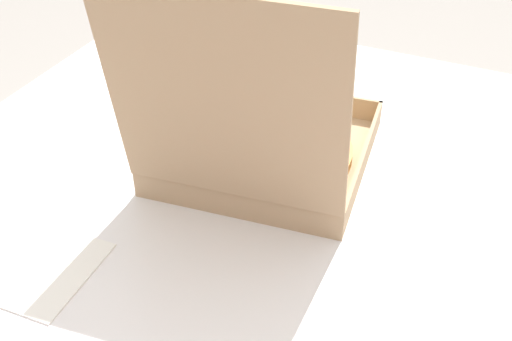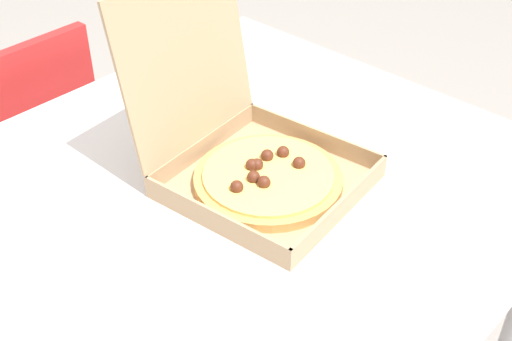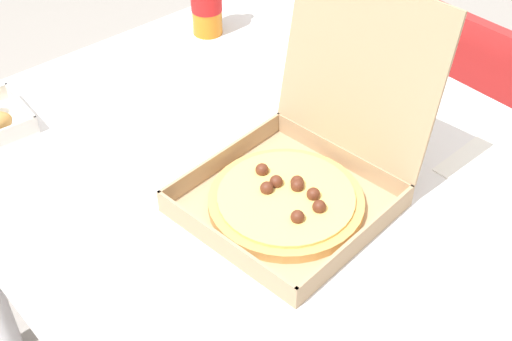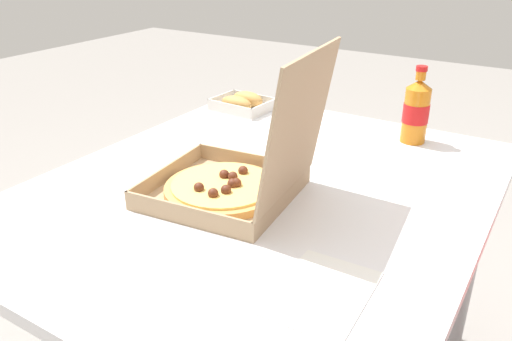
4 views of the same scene
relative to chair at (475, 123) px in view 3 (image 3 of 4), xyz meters
The scene contains 4 objects.
dining_table 0.77m from the chair, 89.51° to the right, with size 1.23×1.01×0.74m.
chair is the anchor object (origin of this frame).
pizza_box_open 0.83m from the chair, 82.52° to the right, with size 0.35×0.40×0.36m.
paper_menu 0.60m from the chair, 54.83° to the right, with size 0.21×0.15×0.00m, color white.
Camera 3 is at (0.72, -0.66, 1.59)m, focal length 48.45 mm.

